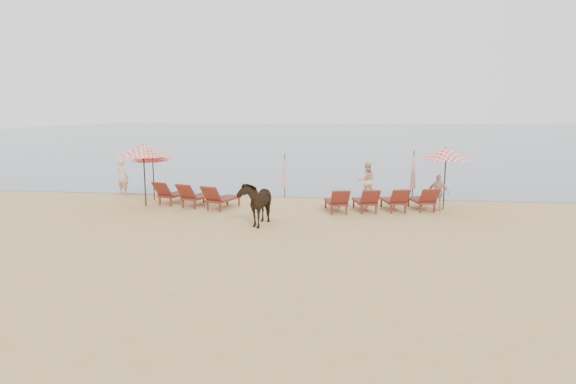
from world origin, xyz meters
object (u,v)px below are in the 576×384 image
object	(u,v)px
lounger_cluster_right	(381,200)
cow	(256,202)
umbrella_open_left_a	(143,150)
umbrella_closed_right	(413,170)
beachgoer_left	(123,177)
beachgoer_right_b	(438,193)
umbrella_open_right	(446,154)
lounger_cluster_left	(195,195)
umbrella_closed_left	(285,171)
umbrella_open_left_b	(152,154)
beachgoer_right_a	(367,181)

from	to	relation	value
lounger_cluster_right	cow	world-z (taller)	cow
umbrella_open_left_a	umbrella_closed_right	xyz separation A→B (m)	(11.45, 2.70, -0.98)
umbrella_open_left_a	beachgoer_left	distance (m)	3.91
beachgoer_left	lounger_cluster_right	bearing A→B (deg)	-179.98
beachgoer_right_b	umbrella_open_right	bearing A→B (deg)	-118.32
cow	beachgoer_left	size ratio (longest dim) A/B	1.11
beachgoer_left	beachgoer_right_b	xyz separation A→B (m)	(14.54, -2.09, -0.13)
umbrella_open_left_a	beachgoer_right_b	world-z (taller)	umbrella_open_left_a
lounger_cluster_left	beachgoer_right_b	size ratio (longest dim) A/B	2.52
umbrella_open_left_a	umbrella_closed_left	xyz separation A→B (m)	(5.61, 2.85, -1.13)
cow	beachgoer_right_b	bearing A→B (deg)	31.97
umbrella_open_left_a	umbrella_open_left_b	xyz separation A→B (m)	(-0.22, 1.45, -0.29)
lounger_cluster_right	umbrella_open_left_a	bearing A→B (deg)	167.44
lounger_cluster_right	beachgoer_right_a	distance (m)	2.97
cow	beachgoer_left	distance (m)	9.40
lounger_cluster_left	umbrella_closed_right	distance (m)	9.69
cow	beachgoer_left	xyz separation A→B (m)	(-7.66, 5.45, 0.06)
umbrella_closed_right	beachgoer_right_a	xyz separation A→B (m)	(-2.04, 0.30, -0.57)
umbrella_open_right	beachgoer_right_a	bearing A→B (deg)	138.40
umbrella_open_left_a	umbrella_closed_right	size ratio (longest dim) A/B	1.16
lounger_cluster_right	umbrella_open_left_a	size ratio (longest dim) A/B	1.72
umbrella_open_left_b	umbrella_closed_right	xyz separation A→B (m)	(11.67, 1.25, -0.70)
umbrella_open_left_a	beachgoer_right_a	xyz separation A→B (m)	(9.41, 3.00, -1.55)
umbrella_open_left_b	umbrella_closed_left	world-z (taller)	umbrella_open_left_b
lounger_cluster_right	lounger_cluster_left	bearing A→B (deg)	166.61
umbrella_closed_right	umbrella_closed_left	bearing A→B (deg)	178.54
cow	beachgoer_right_a	bearing A→B (deg)	60.38
lounger_cluster_right	beachgoer_left	distance (m)	12.49
beachgoer_right_a	umbrella_open_left_a	bearing A→B (deg)	14.75
umbrella_open_right	beachgoer_left	xyz separation A→B (m)	(-14.81, 1.87, -1.45)
umbrella_open_left_b	cow	bearing A→B (deg)	-50.58
lounger_cluster_left	cow	xyz separation A→B (m)	(3.18, -2.84, 0.31)
umbrella_closed_right	beachgoer_left	distance (m)	13.79
umbrella_open_right	umbrella_closed_right	distance (m)	2.28
umbrella_open_right	cow	bearing A→B (deg)	-160.19
lounger_cluster_left	umbrella_open_left_b	xyz separation A→B (m)	(-2.37, 1.31, 1.62)
umbrella_closed_right	beachgoer_left	world-z (taller)	umbrella_closed_right
umbrella_open_left_b	umbrella_open_right	bearing A→B (deg)	-16.32
umbrella_closed_left	beachgoer_right_b	bearing A→B (deg)	-18.42
cow	lounger_cluster_left	bearing A→B (deg)	144.14
umbrella_open_left_a	lounger_cluster_left	bearing A→B (deg)	-13.14
beachgoer_right_a	beachgoer_right_b	world-z (taller)	beachgoer_right_a
umbrella_closed_left	beachgoer_right_a	distance (m)	3.83
beachgoer_right_a	beachgoer_left	bearing A→B (deg)	-1.65
beachgoer_left	beachgoer_right_b	size ratio (longest dim) A/B	1.17
umbrella_open_left_b	beachgoer_right_b	bearing A→B (deg)	-17.41
lounger_cluster_left	beachgoer_right_a	distance (m)	7.82
beachgoer_left	umbrella_open_left_b	bearing A→B (deg)	160.73
lounger_cluster_left	umbrella_open_right	xyz separation A→B (m)	(10.33, 0.74, 1.81)
umbrella_open_right	cow	size ratio (longest dim) A/B	1.34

